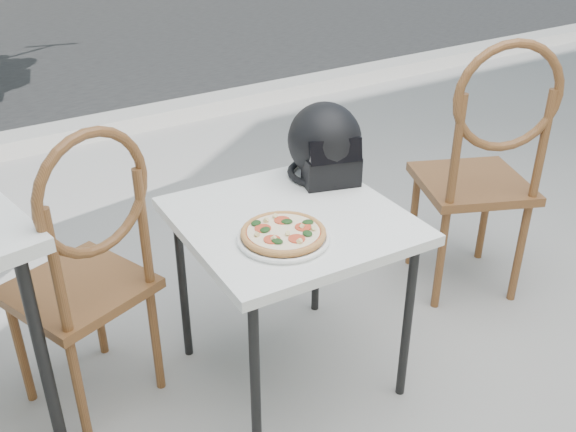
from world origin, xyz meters
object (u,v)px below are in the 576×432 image
plate (283,238)px  cafe_chair_side (87,262)px  pizza (283,233)px  helmet (325,145)px  cafe_table_main (291,232)px  cafe_chair_main (485,160)px

plate → cafe_chair_side: (-0.52, 0.35, -0.09)m
pizza → helmet: bearing=39.1°
cafe_table_main → plate: plate is taller
plate → cafe_chair_main: size_ratio=0.32×
pizza → cafe_chair_side: bearing=145.8°
cafe_table_main → plate: size_ratio=2.06×
cafe_chair_main → cafe_chair_side: (-1.60, 0.21, -0.05)m
cafe_table_main → helmet: bearing=34.5°
plate → pizza: 0.02m
cafe_table_main → cafe_chair_main: bearing=0.9°
helmet → cafe_chair_main: 0.73m
plate → cafe_chair_side: size_ratio=0.34×
plate → cafe_chair_main: bearing=7.4°
plate → helmet: helmet is taller
cafe_table_main → helmet: helmet is taller
cafe_chair_main → cafe_chair_side: size_ratio=1.09×
plate → pizza: size_ratio=1.04×
pizza → cafe_chair_main: 1.09m
helmet → cafe_chair_side: cafe_chair_side is taller
cafe_chair_main → plate: bearing=31.9°
plate → pizza: bearing=48.7°
pizza → cafe_chair_side: size_ratio=0.33×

